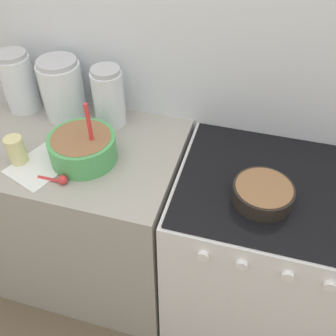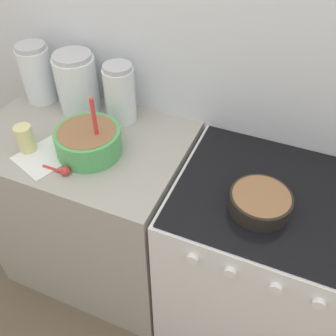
# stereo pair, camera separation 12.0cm
# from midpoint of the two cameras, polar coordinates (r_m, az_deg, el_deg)

# --- Properties ---
(wall_back) EXTENTS (4.76, 0.05, 2.40)m
(wall_back) POSITION_cam_midpoint_polar(r_m,az_deg,el_deg) (1.52, 8.86, 16.01)
(wall_back) COLOR silver
(wall_back) RESTS_ON ground_plane
(countertop_cabinet) EXTENTS (0.88, 0.61, 0.92)m
(countertop_cabinet) POSITION_cam_midpoint_polar(r_m,az_deg,el_deg) (1.89, -9.44, -6.48)
(countertop_cabinet) COLOR #9E998E
(countertop_cabinet) RESTS_ON ground_plane
(stove) EXTENTS (0.72, 0.62, 0.92)m
(stove) POSITION_cam_midpoint_polar(r_m,az_deg,el_deg) (1.74, 15.27, -14.33)
(stove) COLOR silver
(stove) RESTS_ON ground_plane
(mixing_bowl) EXTENTS (0.25, 0.25, 0.26)m
(mixing_bowl) POSITION_cam_midpoint_polar(r_m,az_deg,el_deg) (1.46, -9.78, 4.10)
(mixing_bowl) COLOR #4CA559
(mixing_bowl) RESTS_ON countertop_cabinet
(baking_pan) EXTENTS (0.21, 0.21, 0.06)m
(baking_pan) POSITION_cam_midpoint_polar(r_m,az_deg,el_deg) (1.30, 16.47, -5.05)
(baking_pan) COLOR black
(baking_pan) RESTS_ON stove
(storage_jar_left) EXTENTS (0.14, 0.14, 0.26)m
(storage_jar_left) POSITION_cam_midpoint_polar(r_m,az_deg,el_deg) (1.81, -17.40, 13.08)
(storage_jar_left) COLOR silver
(storage_jar_left) RESTS_ON countertop_cabinet
(storage_jar_middle) EXTENTS (0.18, 0.18, 0.26)m
(storage_jar_middle) POSITION_cam_midpoint_polar(r_m,az_deg,el_deg) (1.70, -11.63, 12.03)
(storage_jar_middle) COLOR silver
(storage_jar_middle) RESTS_ON countertop_cabinet
(storage_jar_right) EXTENTS (0.13, 0.13, 0.26)m
(storage_jar_right) POSITION_cam_midpoint_polar(r_m,az_deg,el_deg) (1.60, -5.14, 10.65)
(storage_jar_right) COLOR silver
(storage_jar_right) RESTS_ON countertop_cabinet
(tin_can) EXTENTS (0.07, 0.07, 0.11)m
(tin_can) POSITION_cam_midpoint_polar(r_m,az_deg,el_deg) (1.53, -18.84, 4.12)
(tin_can) COLOR beige
(tin_can) RESTS_ON countertop_cabinet
(recipe_page) EXTENTS (0.26, 0.30, 0.01)m
(recipe_page) POSITION_cam_midpoint_polar(r_m,az_deg,el_deg) (1.52, -15.32, 2.04)
(recipe_page) COLOR white
(recipe_page) RESTS_ON countertop_cabinet
(measuring_spoon) EXTENTS (0.12, 0.04, 0.04)m
(measuring_spoon) POSITION_cam_midpoint_polar(r_m,az_deg,el_deg) (1.42, -13.49, -0.47)
(measuring_spoon) COLOR red
(measuring_spoon) RESTS_ON countertop_cabinet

